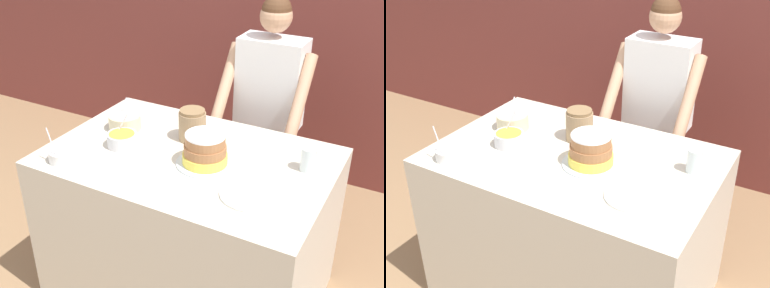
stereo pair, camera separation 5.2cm
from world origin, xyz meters
TOP-DOWN VIEW (x-y plane):
  - wall_back at (0.00, 2.14)m, footprint 10.00×0.05m
  - counter at (0.00, 0.49)m, footprint 1.46×0.97m
  - person_baker at (0.13, 1.31)m, footprint 0.55×0.46m
  - cake at (0.12, 0.45)m, footprint 0.29×0.29m
  - frosting_bowl_pink at (-0.47, 0.58)m, footprint 0.18×0.18m
  - frosting_bowl_white at (-0.53, 0.14)m, footprint 0.15×0.15m
  - frosting_bowl_orange at (-0.36, 0.41)m, footprint 0.16×0.16m
  - drinking_glass at (0.58, 0.64)m, footprint 0.08×0.08m
  - ceramic_plate at (0.42, 0.29)m, footprint 0.27×0.27m
  - stoneware_jar at (-0.07, 0.66)m, footprint 0.15×0.15m

SIDE VIEW (x-z plane):
  - counter at x=0.00m, z-range 0.00..0.92m
  - ceramic_plate at x=0.42m, z-range 0.92..0.93m
  - frosting_bowl_white at x=-0.53m, z-range 0.86..1.05m
  - person_baker at x=0.13m, z-range 0.15..1.76m
  - frosting_bowl_orange at x=-0.36m, z-range 0.88..1.04m
  - frosting_bowl_pink at x=-0.47m, z-range 0.88..1.05m
  - drinking_glass at x=0.58m, z-range 0.92..1.04m
  - cake at x=0.12m, z-range 0.91..1.08m
  - stoneware_jar at x=-0.07m, z-range 0.92..1.09m
  - wall_back at x=0.00m, z-range 0.00..2.60m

